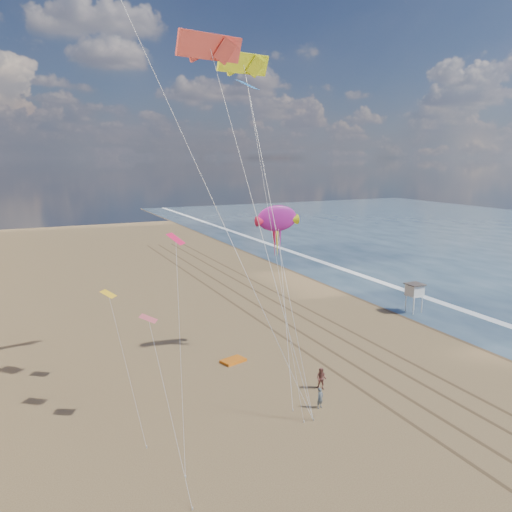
{
  "coord_description": "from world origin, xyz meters",
  "views": [
    {
      "loc": [
        -24.67,
        -14.41,
        18.27
      ],
      "look_at": [
        -5.7,
        26.0,
        9.5
      ],
      "focal_mm": 35.0,
      "sensor_mm": 36.0,
      "label": 1
    }
  ],
  "objects": [
    {
      "name": "lifeguard_stand",
      "position": [
        17.09,
        29.79,
        2.73
      ],
      "size": [
        1.97,
        1.97,
        3.55
      ],
      "color": "white",
      "rests_on": "ground"
    },
    {
      "name": "tracks",
      "position": [
        2.55,
        30.0,
        0.01
      ],
      "size": [
        7.68,
        120.0,
        0.01
      ],
      "color": "brown",
      "rests_on": "ground"
    },
    {
      "name": "kite_flyer_a",
      "position": [
        -5.8,
        14.57,
        0.79
      ],
      "size": [
        0.66,
        0.52,
        1.58
      ],
      "primitive_type": "imported",
      "rotation": [
        0.0,
        0.0,
        0.28
      ],
      "color": "#515D68",
      "rests_on": "ground"
    },
    {
      "name": "foam",
      "position": [
        23.2,
        40.0,
        0.0
      ],
      "size": [
        260.0,
        260.0,
        0.0
      ],
      "primitive_type": "plane",
      "color": "white",
      "rests_on": "ground"
    },
    {
      "name": "grounded_kite",
      "position": [
        -8.36,
        25.22,
        0.12
      ],
      "size": [
        2.44,
        1.92,
        0.24
      ],
      "primitive_type": "cube",
      "rotation": [
        0.0,
        0.0,
        0.29
      ],
      "color": "orange",
      "rests_on": "ground"
    },
    {
      "name": "wet_sand",
      "position": [
        19.0,
        40.0,
        0.0
      ],
      "size": [
        260.0,
        260.0,
        0.0
      ],
      "primitive_type": "plane",
      "color": "#42301E",
      "rests_on": "ground"
    },
    {
      "name": "show_kite",
      "position": [
        -3.44,
        26.19,
        12.79
      ],
      "size": [
        4.36,
        6.09,
        16.91
      ],
      "color": "#9A1781",
      "rests_on": "ground"
    },
    {
      "name": "kite_flyer_b",
      "position": [
        -4.03,
        17.19,
        0.89
      ],
      "size": [
        1.07,
        1.1,
        1.79
      ],
      "primitive_type": "imported",
      "rotation": [
        0.0,
        0.0,
        -0.92
      ],
      "color": "brown",
      "rests_on": "ground"
    },
    {
      "name": "small_kites",
      "position": [
        -14.15,
        20.39,
        14.82
      ],
      "size": [
        11.57,
        9.57,
        16.64
      ],
      "color": "#CF5057",
      "rests_on": "ground"
    }
  ]
}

